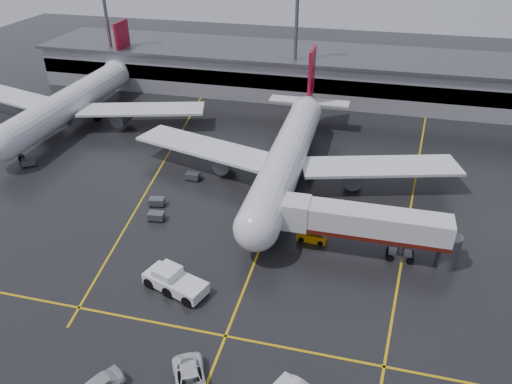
# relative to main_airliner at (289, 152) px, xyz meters

# --- Properties ---
(ground) EXTENTS (220.00, 220.00, 0.00)m
(ground) POSITION_rel_main_airliner_xyz_m (0.00, -9.70, -4.21)
(ground) COLOR black
(ground) RESTS_ON ground
(apron_line_centre) EXTENTS (0.25, 90.00, 0.02)m
(apron_line_centre) POSITION_rel_main_airliner_xyz_m (0.00, -9.70, -4.20)
(apron_line_centre) COLOR gold
(apron_line_centre) RESTS_ON ground
(apron_line_stop) EXTENTS (60.00, 0.25, 0.02)m
(apron_line_stop) POSITION_rel_main_airliner_xyz_m (0.00, -31.70, -4.20)
(apron_line_stop) COLOR gold
(apron_line_stop) RESTS_ON ground
(apron_line_left) EXTENTS (9.99, 69.35, 0.02)m
(apron_line_left) POSITION_rel_main_airliner_xyz_m (-20.00, 0.30, -4.20)
(apron_line_left) COLOR gold
(apron_line_left) RESTS_ON ground
(apron_line_right) EXTENTS (7.57, 69.64, 0.02)m
(apron_line_right) POSITION_rel_main_airliner_xyz_m (18.00, 0.30, -4.20)
(apron_line_right) COLOR gold
(apron_line_right) RESTS_ON ground
(terminal) EXTENTS (122.00, 19.00, 8.60)m
(terminal) POSITION_rel_main_airliner_xyz_m (0.00, 38.23, 0.11)
(terminal) COLOR gray
(terminal) RESTS_ON ground
(light_mast_left) EXTENTS (3.00, 1.20, 25.45)m
(light_mast_left) POSITION_rel_main_airliner_xyz_m (-45.00, 32.30, 10.27)
(light_mast_left) COLOR #595B60
(light_mast_left) RESTS_ON ground
(light_mast_mid) EXTENTS (3.00, 1.20, 25.45)m
(light_mast_mid) POSITION_rel_main_airliner_xyz_m (-5.00, 32.30, 10.27)
(light_mast_mid) COLOR #595B60
(light_mast_mid) RESTS_ON ground
(main_airliner) EXTENTS (48.80, 45.60, 14.10)m
(main_airliner) POSITION_rel_main_airliner_xyz_m (0.00, 0.00, 0.00)
(main_airliner) COLOR silver
(main_airliner) RESTS_ON ground
(second_airliner) EXTENTS (48.80, 45.60, 14.10)m
(second_airliner) POSITION_rel_main_airliner_xyz_m (-42.00, 12.00, 0.00)
(second_airliner) COLOR silver
(second_airliner) RESTS_ON ground
(jet_bridge) EXTENTS (19.90, 3.40, 6.05)m
(jet_bridge) POSITION_rel_main_airliner_xyz_m (11.87, -15.70, -0.28)
(jet_bridge) COLOR silver
(jet_bridge) RESTS_ON ground
(pushback_tractor) EXTENTS (7.50, 4.88, 2.49)m
(pushback_tractor) POSITION_rel_main_airliner_xyz_m (-7.17, -26.68, -3.22)
(pushback_tractor) COLOR silver
(pushback_tractor) RESTS_ON ground
(belt_loader) EXTENTS (3.63, 1.92, 2.23)m
(belt_loader) POSITION_rel_main_airliner_xyz_m (5.72, -14.62, -3.66)
(belt_loader) COLOR orange
(belt_loader) RESTS_ON ground
(service_van_a) EXTENTS (5.02, 6.32, 1.60)m
(service_van_a) POSITION_rel_main_airliner_xyz_m (-1.16, -37.85, -3.41)
(service_van_a) COLOR silver
(service_van_a) RESTS_ON ground
(baggage_cart_a) EXTENTS (2.13, 1.51, 1.12)m
(baggage_cart_a) POSITION_rel_main_airliner_xyz_m (-14.36, -15.10, -3.58)
(baggage_cart_a) COLOR #595B60
(baggage_cart_a) RESTS_ON ground
(baggage_cart_b) EXTENTS (2.20, 1.64, 1.12)m
(baggage_cart_b) POSITION_rel_main_airliner_xyz_m (-15.72, -11.83, -3.58)
(baggage_cart_b) COLOR #595B60
(baggage_cart_b) RESTS_ON ground
(baggage_cart_c) EXTENTS (2.02, 1.33, 1.12)m
(baggage_cart_c) POSITION_rel_main_airliner_xyz_m (-13.48, -4.00, -3.58)
(baggage_cart_c) COLOR #595B60
(baggage_cart_c) RESTS_ON ground
(baggage_cart_d) EXTENTS (2.29, 1.82, 1.12)m
(baggage_cart_d) POSITION_rel_main_airliner_xyz_m (-46.76, -0.74, -3.58)
(baggage_cart_d) COLOR #595B60
(baggage_cart_d) RESTS_ON ground
(baggage_cart_e) EXTENTS (2.38, 2.24, 1.12)m
(baggage_cart_e) POSITION_rel_main_airliner_xyz_m (-39.76, -5.98, -3.58)
(baggage_cart_e) COLOR #595B60
(baggage_cart_e) RESTS_ON ground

